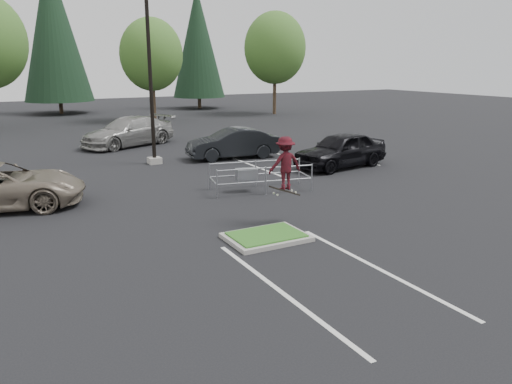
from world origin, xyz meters
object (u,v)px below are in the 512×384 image
conif_b (53,29)px  car_far_silver (130,131)px  light_pole (150,68)px  decid_d (275,50)px  conif_c (198,42)px  skateboarder (285,164)px  car_r_black (341,150)px  decid_c (151,57)px  cart_corral (250,174)px  car_r_charc (233,143)px

conif_b → car_far_silver: 23.58m
light_pole → decid_d: size_ratio=1.07×
decid_d → conif_b: bearing=150.5°
conif_b → conif_c: 14.07m
decid_d → conif_c: (-3.99, 9.17, 0.94)m
skateboarder → car_r_black: bearing=-135.4°
skateboarder → car_far_silver: bearing=-85.7°
decid_c → skateboarder: size_ratio=4.52×
decid_c → conif_b: (-5.99, 10.67, 2.59)m
decid_c → decid_d: bearing=2.4°
cart_corral → light_pole: bearing=114.1°
conif_b → car_r_black: size_ratio=3.00×
light_pole → conif_b: size_ratio=0.70×
conif_b → car_r_charc: size_ratio=3.11×
car_r_black → decid_d: bearing=147.7°
car_r_black → car_far_silver: bearing=-156.2°
decid_c → decid_d: size_ratio=0.89×
conif_b → cart_corral: size_ratio=3.68×
light_pole → decid_c: size_ratio=1.21×
conif_b → car_far_silver: conif_b is taller
conif_c → car_far_silver: (-13.12, -21.50, -6.00)m
conif_c → cart_corral: 37.04m
conif_b → decid_c: bearing=-60.7°
decid_c → car_r_black: decid_c is taller
skateboarder → car_r_charc: 11.06m
decid_d → skateboarder: size_ratio=5.08×
decid_d → decid_c: bearing=-177.6°
decid_c → car_r_charc: (-1.49, -18.33, -4.49)m
light_pole → car_r_black: light_pole is taller
conif_c → cart_corral: bearing=-109.0°
cart_corral → car_r_charc: car_r_charc is taller
light_pole → conif_c: size_ratio=0.81×
decid_c → conif_b: size_ratio=0.58×
cart_corral → car_far_silver: size_ratio=0.68×
skateboarder → conif_c: bearing=-105.2°
decid_c → skateboarder: (-4.79, -28.83, -3.39)m
conif_b → skateboarder: size_ratio=7.81×
light_pole → car_r_charc: (4.00, -0.50, -3.79)m
decid_d → car_r_charc: size_ratio=2.02×
decid_d → car_r_charc: (-13.49, -18.83, -5.14)m
skateboarder → car_r_black: (6.80, 6.00, -1.04)m
skateboarder → car_far_silver: (-0.32, 17.00, -1.02)m
decid_d → car_far_silver: (-17.11, -12.33, -5.06)m
decid_d → car_r_black: decid_d is taller
light_pole → car_far_silver: light_pole is taller
car_r_charc → car_far_silver: bearing=-144.0°
cart_corral → decid_d: bearing=69.3°
decid_d → conif_c: bearing=113.5°
conif_b → skateboarder: (1.20, -39.50, -5.98)m
car_far_silver → conif_b: bearing=158.4°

